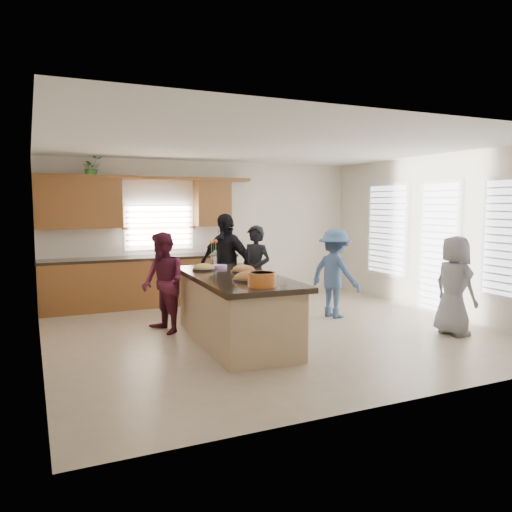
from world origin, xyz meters
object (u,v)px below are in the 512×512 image
woman_right_back (335,273)px  woman_left_back (255,272)px  woman_left_front (225,266)px  salad_bowl (262,279)px  woman_right_front (454,286)px  island (235,310)px  woman_left_mid (163,283)px

woman_right_back → woman_left_back: bearing=53.3°
woman_left_front → woman_right_back: size_ratio=1.17×
salad_bowl → woman_left_front: woman_left_front is taller
woman_right_front → woman_right_back: bearing=30.3°
salad_bowl → woman_right_back: bearing=38.3°
island → woman_left_front: (0.42, 1.50, 0.44)m
woman_left_mid → woman_right_front: 4.33m
island → woman_left_front: bearing=76.9°
woman_left_front → woman_right_front: (2.68, -2.48, -0.15)m
woman_right_back → woman_right_front: (0.96, -1.72, -0.02)m
woman_left_back → woman_right_front: 3.13m
woman_left_mid → woman_right_front: (3.90, -1.89, -0.03)m
salad_bowl → woman_left_back: bearing=67.6°
island → woman_left_front: size_ratio=1.54×
woman_left_mid → woman_right_front: size_ratio=1.03×
woman_right_front → woman_left_back: bearing=47.4°
island → woman_right_back: size_ratio=1.81×
salad_bowl → woman_right_front: (3.16, 0.02, -0.31)m
woman_left_front → woman_right_front: woman_left_front is taller
island → salad_bowl: salad_bowl is taller
woman_left_front → woman_left_back: bearing=20.6°
woman_left_mid → woman_right_back: 2.95m
woman_left_back → woman_right_back: (1.30, -0.44, -0.03)m
woman_left_front → island: bearing=-48.3°
island → woman_left_mid: bearing=134.0°
woman_left_mid → woman_left_back: bearing=85.6°
salad_bowl → woman_right_front: 3.17m
salad_bowl → woman_right_front: bearing=0.4°
woman_left_mid → salad_bowl: bearing=7.3°
island → woman_right_front: 3.27m
island → woman_left_mid: woman_left_mid is taller
woman_left_back → woman_left_mid: (-1.64, -0.27, -0.03)m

